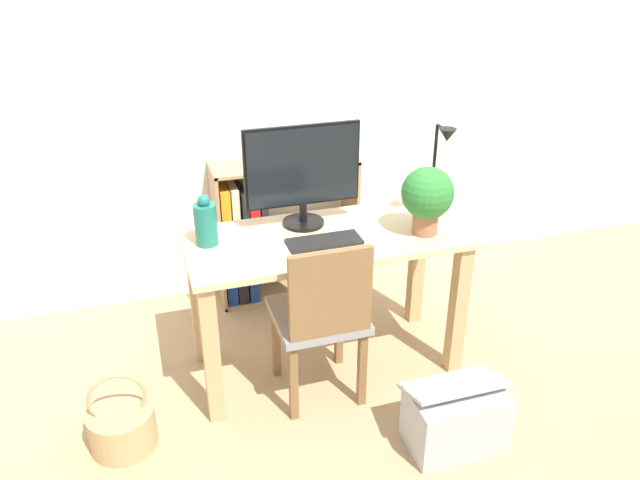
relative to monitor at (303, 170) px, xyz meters
The scene contains 12 objects.
ground_plane 1.02m from the monitor, 65.87° to the right, with size 10.00×10.00×0.00m, color tan.
wall_back 0.83m from the monitor, 84.98° to the left, with size 8.00×0.05×2.60m.
desk 0.46m from the monitor, 65.87° to the right, with size 1.30×0.57×0.73m.
monitor is the anchor object (origin of this frame).
keyboard 0.35m from the monitor, 81.31° to the right, with size 0.34×0.13×0.02m.
vase 0.50m from the monitor, behind, with size 0.10×0.10×0.24m.
desk_lamp 0.64m from the monitor, 12.88° to the right, with size 0.10×0.19×0.47m.
potted_plant 0.58m from the monitor, 27.28° to the right, with size 0.24×0.24×0.32m.
chair 0.67m from the monitor, 94.43° to the right, with size 0.40×0.40×0.84m.
bookshelf 0.85m from the monitor, 98.83° to the left, with size 0.82×0.28×0.83m.
basket 1.37m from the monitor, 155.41° to the right, with size 0.28×0.28×0.37m.
storage_box 1.28m from the monitor, 63.49° to the right, with size 0.41×0.29×0.33m.
Camera 1 is at (-0.80, -2.45, 2.01)m, focal length 35.00 mm.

